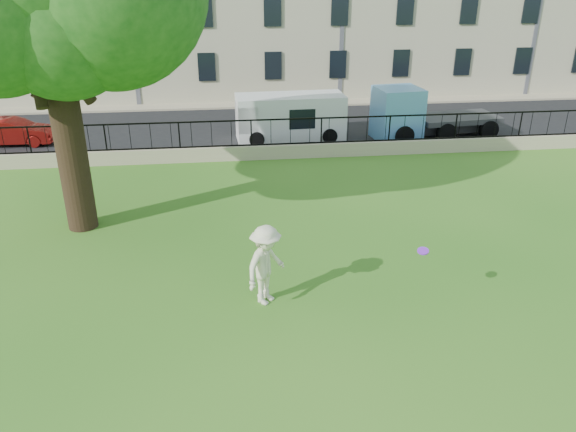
{
  "coord_description": "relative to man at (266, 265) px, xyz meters",
  "views": [
    {
      "loc": [
        -1.19,
        -11.04,
        7.67
      ],
      "look_at": [
        0.55,
        3.5,
        1.07
      ],
      "focal_mm": 35.0,
      "sensor_mm": 36.0,
      "label": 1
    }
  ],
  "objects": [
    {
      "name": "iron_railing",
      "position": [
        0.31,
        11.21,
        0.12
      ],
      "size": [
        50.0,
        0.05,
        1.13
      ],
      "color": "black",
      "rests_on": "retaining_wall"
    },
    {
      "name": "street",
      "position": [
        0.31,
        15.91,
        -1.02
      ],
      "size": [
        60.0,
        9.0,
        0.01
      ],
      "primitive_type": "cube",
      "color": "black",
      "rests_on": "ground"
    },
    {
      "name": "frisbee",
      "position": [
        3.62,
        -0.72,
        0.54
      ],
      "size": [
        0.31,
        0.3,
        0.12
      ],
      "primitive_type": "cylinder",
      "rotation": [
        0.21,
        -0.14,
        0.13
      ],
      "color": "purple"
    },
    {
      "name": "blue_truck",
      "position": [
        9.21,
        13.61,
        0.19
      ],
      "size": [
        6.02,
        2.69,
        2.44
      ],
      "primitive_type": "cube",
      "rotation": [
        0.0,
        0.0,
        0.11
      ],
      "color": "#5B9BD6",
      "rests_on": "street"
    },
    {
      "name": "ground",
      "position": [
        0.31,
        -0.79,
        -1.03
      ],
      "size": [
        120.0,
        120.0,
        0.0
      ],
      "primitive_type": "plane",
      "color": "#286518",
      "rests_on": "ground"
    },
    {
      "name": "retaining_wall",
      "position": [
        0.31,
        11.21,
        -0.73
      ],
      "size": [
        50.0,
        0.4,
        0.6
      ],
      "primitive_type": "cube",
      "color": "tan",
      "rests_on": "ground"
    },
    {
      "name": "man",
      "position": [
        0.0,
        0.0,
        0.0
      ],
      "size": [
        1.45,
        1.5,
        2.06
      ],
      "primitive_type": "imported",
      "rotation": [
        0.0,
        0.0,
        0.85
      ],
      "color": "beige",
      "rests_on": "ground"
    },
    {
      "name": "white_van",
      "position": [
        2.31,
        13.99,
        0.03
      ],
      "size": [
        5.11,
        2.17,
        2.11
      ],
      "primitive_type": "cube",
      "rotation": [
        0.0,
        0.0,
        0.04
      ],
      "color": "silver",
      "rests_on": "street"
    },
    {
      "name": "red_sedan",
      "position": [
        -10.46,
        14.61,
        -0.42
      ],
      "size": [
        3.75,
        1.44,
        1.22
      ],
      "primitive_type": "imported",
      "rotation": [
        0.0,
        0.0,
        1.53
      ],
      "color": "maroon",
      "rests_on": "street"
    },
    {
      "name": "sidewalk",
      "position": [
        0.31,
        21.11,
        -0.97
      ],
      "size": [
        60.0,
        1.4,
        0.12
      ],
      "primitive_type": "cube",
      "color": "tan",
      "rests_on": "ground"
    }
  ]
}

